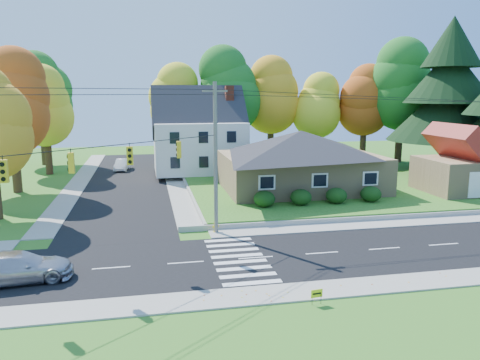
# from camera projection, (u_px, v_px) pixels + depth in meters

# --- Properties ---
(ground) EXTENTS (120.00, 120.00, 0.00)m
(ground) POSITION_uv_depth(u_px,v_px,m) (256.00, 258.00, 26.70)
(ground) COLOR #3D7923
(road_main) EXTENTS (90.00, 8.00, 0.02)m
(road_main) POSITION_uv_depth(u_px,v_px,m) (256.00, 258.00, 26.70)
(road_main) COLOR black
(road_main) RESTS_ON ground
(road_cross) EXTENTS (8.00, 44.00, 0.02)m
(road_cross) POSITION_uv_depth(u_px,v_px,m) (128.00, 181.00, 50.20)
(road_cross) COLOR black
(road_cross) RESTS_ON ground
(sidewalk_north) EXTENTS (90.00, 2.00, 0.08)m
(sidewalk_north) POSITION_uv_depth(u_px,v_px,m) (239.00, 232.00, 31.51)
(sidewalk_north) COLOR #9C9A90
(sidewalk_north) RESTS_ON ground
(sidewalk_south) EXTENTS (90.00, 2.00, 0.08)m
(sidewalk_south) POSITION_uv_depth(u_px,v_px,m) (280.00, 293.00, 21.88)
(sidewalk_south) COLOR #9C9A90
(sidewalk_south) RESTS_ON ground
(lawn) EXTENTS (30.00, 30.00, 0.50)m
(lawn) POSITION_uv_depth(u_px,v_px,m) (330.00, 180.00, 49.42)
(lawn) COLOR #3D7923
(lawn) RESTS_ON ground
(ranch_house) EXTENTS (14.60, 10.60, 5.40)m
(ranch_house) POSITION_uv_depth(u_px,v_px,m) (300.00, 159.00, 43.08)
(ranch_house) COLOR tan
(ranch_house) RESTS_ON lawn
(colonial_house) EXTENTS (10.40, 8.40, 9.60)m
(colonial_house) POSITION_uv_depth(u_px,v_px,m) (199.00, 135.00, 52.85)
(colonial_house) COLOR silver
(colonial_house) RESTS_ON lawn
(garage) EXTENTS (7.30, 6.30, 4.60)m
(garage) POSITION_uv_depth(u_px,v_px,m) (463.00, 166.00, 42.01)
(garage) COLOR tan
(garage) RESTS_ON lawn
(hedge_row) EXTENTS (10.70, 1.70, 1.27)m
(hedge_row) POSITION_uv_depth(u_px,v_px,m) (319.00, 196.00, 37.40)
(hedge_row) COLOR #163A10
(hedge_row) RESTS_ON lawn
(traffic_infrastructure) EXTENTS (38.10, 10.66, 10.00)m
(traffic_infrastructure) POSITION_uv_depth(u_px,v_px,m) (248.00, 166.00, 27.03)
(traffic_infrastructure) COLOR #666059
(traffic_infrastructure) RESTS_ON ground
(tree_lot_0) EXTENTS (6.72, 6.72, 12.51)m
(tree_lot_0) POSITION_uv_depth(u_px,v_px,m) (177.00, 101.00, 57.55)
(tree_lot_0) COLOR #3F2A19
(tree_lot_0) RESTS_ON lawn
(tree_lot_1) EXTENTS (7.84, 7.84, 14.60)m
(tree_lot_1) POSITION_uv_depth(u_px,v_px,m) (226.00, 90.00, 57.52)
(tree_lot_1) COLOR #3F2A19
(tree_lot_1) RESTS_ON lawn
(tree_lot_2) EXTENTS (7.28, 7.28, 13.56)m
(tree_lot_2) POSITION_uv_depth(u_px,v_px,m) (271.00, 95.00, 59.77)
(tree_lot_2) COLOR #3F2A19
(tree_lot_2) RESTS_ON lawn
(tree_lot_3) EXTENTS (6.16, 6.16, 11.47)m
(tree_lot_3) POSITION_uv_depth(u_px,v_px,m) (318.00, 106.00, 60.21)
(tree_lot_3) COLOR #3F2A19
(tree_lot_3) RESTS_ON lawn
(tree_lot_4) EXTENTS (6.72, 6.72, 12.51)m
(tree_lot_4) POSITION_uv_depth(u_px,v_px,m) (365.00, 101.00, 60.29)
(tree_lot_4) COLOR #3F2A19
(tree_lot_4) RESTS_ON lawn
(tree_lot_5) EXTENTS (8.40, 8.40, 15.64)m
(tree_lot_5) POSITION_uv_depth(u_px,v_px,m) (402.00, 85.00, 58.78)
(tree_lot_5) COLOR #3F2A19
(tree_lot_5) RESTS_ON lawn
(conifer_east_a) EXTENTS (12.80, 12.80, 16.96)m
(conifer_east_a) POSITION_uv_depth(u_px,v_px,m) (449.00, 92.00, 51.43)
(conifer_east_a) COLOR #3F2A19
(conifer_east_a) RESTS_ON lawn
(tree_west_1) EXTENTS (7.28, 7.28, 13.56)m
(tree_west_1) POSITION_uv_depth(u_px,v_px,m) (10.00, 102.00, 42.85)
(tree_west_1) COLOR #3F2A19
(tree_west_1) RESTS_ON ground
(tree_west_2) EXTENTS (6.72, 6.72, 12.51)m
(tree_west_2) POSITION_uv_depth(u_px,v_px,m) (45.00, 106.00, 52.80)
(tree_west_2) COLOR #3F2A19
(tree_west_2) RESTS_ON ground
(tree_west_3) EXTENTS (7.84, 7.84, 14.60)m
(tree_west_3) POSITION_uv_depth(u_px,v_px,m) (40.00, 94.00, 59.88)
(tree_west_3) COLOR #3F2A19
(tree_west_3) RESTS_ON ground
(silver_sedan) EXTENTS (5.41, 2.70, 1.51)m
(silver_sedan) POSITION_uv_depth(u_px,v_px,m) (18.00, 267.00, 23.17)
(silver_sedan) COLOR #ACACB8
(silver_sedan) RESTS_ON road_main
(white_car) EXTENTS (1.90, 4.18, 1.33)m
(white_car) POSITION_uv_depth(u_px,v_px,m) (122.00, 165.00, 56.86)
(white_car) COLOR white
(white_car) RESTS_ON road_cross
(fire_hydrant) EXTENTS (0.47, 0.37, 0.83)m
(fire_hydrant) POSITION_uv_depth(u_px,v_px,m) (216.00, 227.00, 31.42)
(fire_hydrant) COLOR gold
(fire_hydrant) RESTS_ON ground
(yard_sign) EXTENTS (0.56, 0.11, 0.70)m
(yard_sign) POSITION_uv_depth(u_px,v_px,m) (317.00, 294.00, 20.75)
(yard_sign) COLOR black
(yard_sign) RESTS_ON ground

